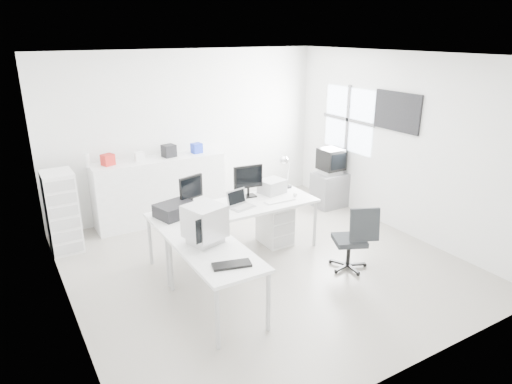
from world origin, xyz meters
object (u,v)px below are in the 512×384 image
lcd_monitor_large (248,182)px  lcd_monitor_small (191,192)px  side_desk (216,280)px  crt_monitor (205,224)px  main_desk (236,231)px  inkjet_printer (175,210)px  sideboard (160,190)px  drawer_pedestal (275,224)px  office_chair (350,237)px  tv_cabinet (329,190)px  filing_cabinet (62,212)px  laptop (242,200)px  laser_printer (272,186)px  crt_tv (331,161)px

lcd_monitor_large → lcd_monitor_small: bearing=-174.0°
side_desk → crt_monitor: size_ratio=3.06×
main_desk → inkjet_printer: size_ratio=4.95×
side_desk → crt_monitor: 0.65m
main_desk → lcd_monitor_small: size_ratio=5.04×
sideboard → drawer_pedestal: bearing=-56.0°
office_chair → tv_cabinet: size_ratio=1.46×
drawer_pedestal → lcd_monitor_small: 1.44m
tv_cabinet → filing_cabinet: (-4.50, 0.57, 0.29)m
lcd_monitor_large → tv_cabinet: lcd_monitor_large is taller
filing_cabinet → laptop: bearing=-35.5°
lcd_monitor_large → laser_printer: 0.42m
main_desk → sideboard: bearing=105.0°
lcd_monitor_large → office_chair: (0.78, -1.38, -0.52)m
crt_monitor → crt_tv: size_ratio=0.92×
tv_cabinet → sideboard: (-2.90, 0.95, 0.23)m
side_desk → crt_monitor: bearing=90.0°
laser_printer → crt_tv: size_ratio=0.71×
drawer_pedestal → laser_printer: laser_printer is taller
main_desk → laser_printer: laser_printer is taller
sideboard → laptop: bearing=-74.4°
laser_printer → crt_monitor: crt_monitor is taller
drawer_pedestal → crt_monitor: size_ratio=1.31×
lcd_monitor_small → crt_monitor: bearing=-122.1°
laser_printer → sideboard: 2.03m
sideboard → laser_printer: bearing=-52.0°
drawer_pedestal → lcd_monitor_small: (-1.25, 0.20, 0.69)m
lcd_monitor_small → filing_cabinet: (-1.54, 1.17, -0.39)m
side_desk → inkjet_printer: (0.00, 1.20, 0.46)m
main_desk → tv_cabinet: 2.56m
laser_printer → filing_cabinet: (-2.84, 1.20, -0.25)m
main_desk → office_chair: (1.13, -1.13, 0.08)m
inkjet_printer → sideboard: (0.37, 1.70, -0.29)m
inkjet_printer → laser_printer: laser_printer is taller
lcd_monitor_small → office_chair: bearing=-56.4°
inkjet_printer → filing_cabinet: (-1.24, 1.32, -0.23)m
lcd_monitor_small → lcd_monitor_large: bearing=-16.9°
sideboard → tv_cabinet: bearing=-18.2°
inkjet_printer → sideboard: size_ratio=0.22×
office_chair → crt_monitor: bearing=-163.4°
laser_printer → office_chair: 1.46m
lcd_monitor_small → side_desk: bearing=-119.4°
laptop → sideboard: sideboard is taller
filing_cabinet → inkjet_printer: bearing=-46.9°
sideboard → lcd_monitor_large: bearing=-61.8°
drawer_pedestal → office_chair: office_chair is taller
side_desk → tv_cabinet: (3.26, 1.95, -0.06)m
lcd_monitor_large → filing_cabinet: size_ratio=0.39×
side_desk → tv_cabinet: 3.80m
crt_tv → filing_cabinet: bearing=172.7°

